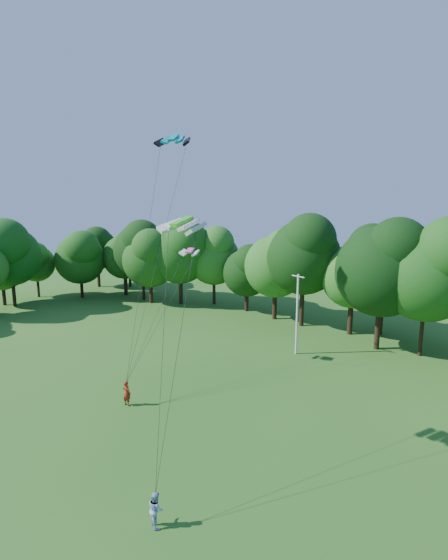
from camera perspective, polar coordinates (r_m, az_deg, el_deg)
The scene contains 10 objects.
ground at distance 23.31m, azimuth -21.10°, elevation -29.43°, with size 160.00×160.00×0.00m, color #245617.
utility_pole at distance 41.95m, azimuth 9.52°, elevation -4.33°, with size 1.52×0.47×7.76m.
kite_flyer_left at distance 33.18m, azimuth -12.60°, elevation -14.24°, with size 0.68×0.45×1.86m, color maroon.
kite_flyer_right at distance 22.65m, azimuth -8.90°, elevation -27.42°, with size 0.81×0.63×1.67m, color #A3B8E3.
kite_teal at distance 39.77m, azimuth -6.61°, elevation 17.99°, with size 3.27×2.31×0.77m.
kite_green at distance 23.73m, azimuth -5.55°, elevation 7.62°, with size 2.94×1.56×0.55m.
kite_pink at distance 38.20m, azimuth -4.51°, elevation 3.87°, with size 1.89×1.26×0.40m.
tree_back_west at distance 61.93m, azimuth -9.69°, elevation 4.07°, with size 8.56×8.56×12.46m.
tree_back_center at distance 44.43m, azimuth 19.95°, elevation 2.36°, with size 9.71×9.71×14.12m.
tree_flank_west at distance 65.73m, azimuth -26.18°, elevation 3.66°, with size 8.77×8.77×12.75m.
Camera 1 is at (15.86, -8.58, 14.78)m, focal length 28.00 mm.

